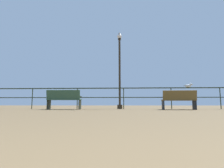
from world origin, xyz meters
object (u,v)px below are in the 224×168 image
bench_near_right (179,99)px  seagull_on_rail (188,85)px  lamppost_center (120,69)px  bench_near_left (64,98)px

bench_near_right → seagull_on_rail: (0.81, 0.88, 0.73)m
seagull_on_rail → lamppost_center: bearing=174.6°
bench_near_left → bench_near_right: size_ratio=1.06×
bench_near_right → lamppost_center: bearing=156.2°
bench_near_left → lamppost_center: size_ratio=0.37×
bench_near_left → lamppost_center: lamppost_center is taller
lamppost_center → seagull_on_rail: 3.71m
bench_near_right → seagull_on_rail: seagull_on_rail is taller
bench_near_left → lamppost_center: bearing=24.3°
lamppost_center → seagull_on_rail: lamppost_center is taller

